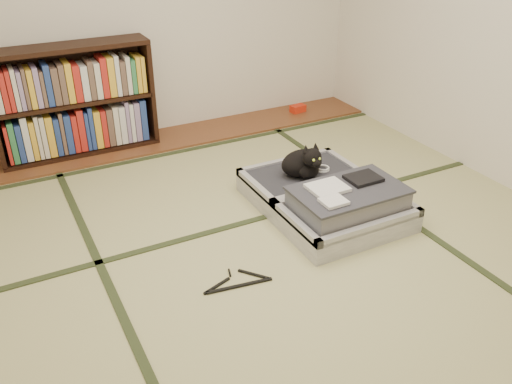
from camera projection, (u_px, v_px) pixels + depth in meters
name	position (u px, v px, depth m)	size (l,w,h in m)	color
floor	(275.00, 253.00, 3.38)	(4.50, 4.50, 0.00)	tan
wood_strip	(167.00, 139.00, 4.92)	(4.00, 0.50, 0.02)	brown
red_item	(298.00, 108.00, 5.50)	(0.15, 0.09, 0.07)	red
room_shell	(280.00, 10.00, 2.67)	(4.50, 4.50, 4.50)	white
tatami_borders	(240.00, 216.00, 3.76)	(4.00, 4.50, 0.01)	#2D381E
bookcase	(75.00, 103.00, 4.47)	(1.30, 0.30, 0.92)	black
suitcase	(328.00, 199.00, 3.75)	(0.83, 1.10, 0.32)	silver
cat	(304.00, 163.00, 3.89)	(0.37, 0.37, 0.30)	black
cable_coil	(322.00, 169.00, 4.03)	(0.11, 0.11, 0.03)	white
hanger	(237.00, 283.00, 3.10)	(0.41, 0.21, 0.01)	black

